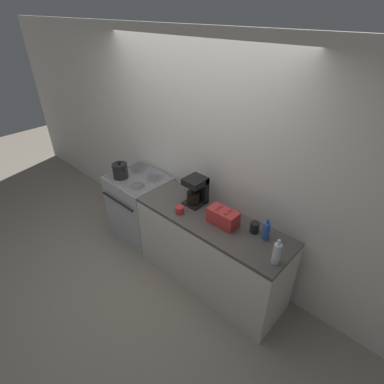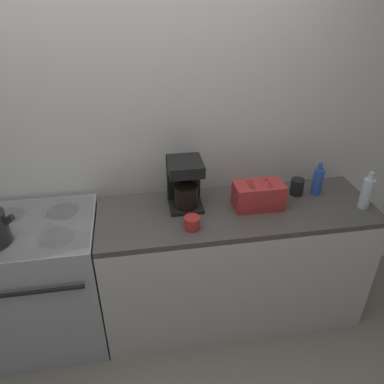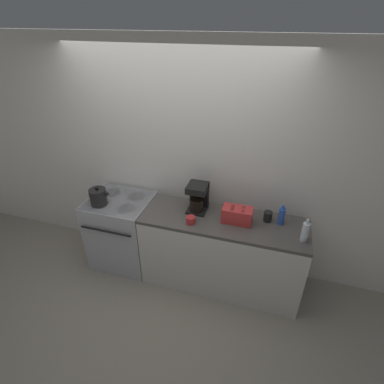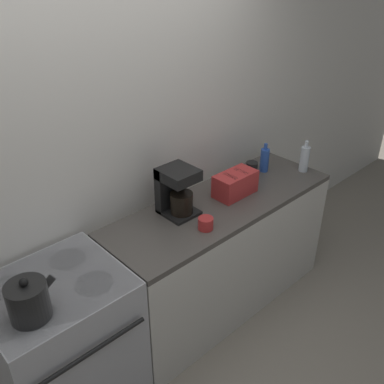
% 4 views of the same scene
% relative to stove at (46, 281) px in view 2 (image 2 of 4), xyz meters
% --- Properties ---
extents(ground_plane, '(12.00, 12.00, 0.00)m').
position_rel_stove_xyz_m(ground_plane, '(0.62, -0.31, -0.46)').
color(ground_plane, gray).
extents(wall_back, '(8.00, 0.05, 2.60)m').
position_rel_stove_xyz_m(wall_back, '(0.62, 0.37, 0.84)').
color(wall_back, silver).
rests_on(wall_back, ground_plane).
extents(stove, '(0.71, 0.66, 0.89)m').
position_rel_stove_xyz_m(stove, '(0.00, 0.00, 0.00)').
color(stove, '#B7B7BC').
rests_on(stove, ground_plane).
extents(counter_block, '(1.73, 0.58, 0.89)m').
position_rel_stove_xyz_m(counter_block, '(1.23, -0.02, -0.01)').
color(counter_block, silver).
rests_on(counter_block, ground_plane).
extents(toaster, '(0.30, 0.16, 0.16)m').
position_rel_stove_xyz_m(toaster, '(1.37, -0.01, 0.52)').
color(toaster, red).
rests_on(toaster, counter_block).
extents(coffee_maker, '(0.21, 0.23, 0.31)m').
position_rel_stove_xyz_m(coffee_maker, '(0.92, 0.09, 0.60)').
color(coffee_maker, black).
rests_on(coffee_maker, counter_block).
extents(bottle_blue, '(0.07, 0.07, 0.22)m').
position_rel_stove_xyz_m(bottle_blue, '(1.80, 0.08, 0.53)').
color(bottle_blue, '#2D56B7').
rests_on(bottle_blue, counter_block).
extents(bottle_clear, '(0.07, 0.07, 0.25)m').
position_rel_stove_xyz_m(bottle_clear, '(2.02, -0.13, 0.54)').
color(bottle_clear, silver).
rests_on(bottle_clear, counter_block).
extents(cup_black, '(0.09, 0.09, 0.11)m').
position_rel_stove_xyz_m(cup_black, '(1.67, 0.09, 0.49)').
color(cup_black, black).
rests_on(cup_black, counter_block).
extents(cup_red, '(0.09, 0.09, 0.08)m').
position_rel_stove_xyz_m(cup_red, '(0.92, -0.17, 0.47)').
color(cup_red, red).
rests_on(cup_red, counter_block).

